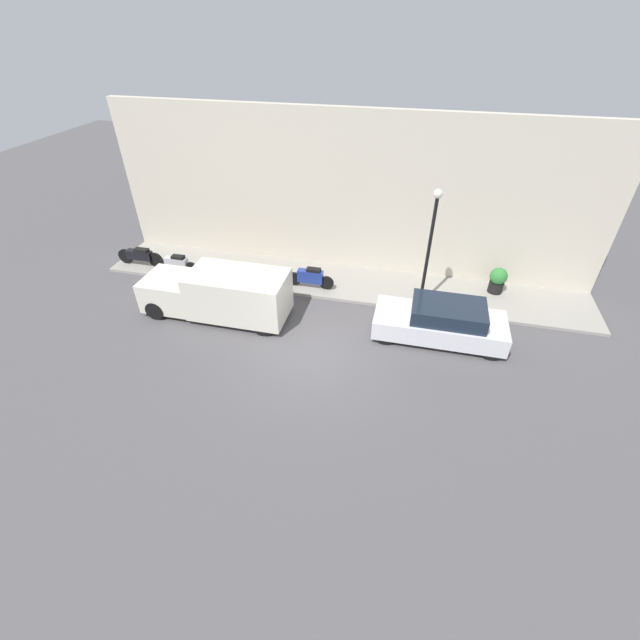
{
  "coord_description": "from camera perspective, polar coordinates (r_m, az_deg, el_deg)",
  "views": [
    {
      "loc": [
        -10.31,
        -2.77,
        9.26
      ],
      "look_at": [
        1.16,
        -0.02,
        0.6
      ],
      "focal_mm": 24.0,
      "sensor_mm": 36.0,
      "label": 1
    }
  ],
  "objects": [
    {
      "name": "parked_car",
      "position": [
        15.03,
        15.86,
        -0.21
      ],
      "size": [
        1.79,
        4.38,
        1.37
      ],
      "color": "silver",
      "rests_on": "ground_plane"
    },
    {
      "name": "motorcycle_black",
      "position": [
        20.25,
        -22.85,
        7.91
      ],
      "size": [
        0.3,
        2.12,
        0.79
      ],
      "color": "black",
      "rests_on": "sidewalk"
    },
    {
      "name": "motorcycle_red",
      "position": [
        17.96,
        -11.07,
        6.48
      ],
      "size": [
        0.3,
        1.8,
        0.73
      ],
      "color": "#B21E1E",
      "rests_on": "sidewalk"
    },
    {
      "name": "sidewalk",
      "position": [
        17.81,
        2.58,
        5.14
      ],
      "size": [
        2.74,
        19.73,
        0.12
      ],
      "color": "gray",
      "rests_on": "ground_plane"
    },
    {
      "name": "ground_plane",
      "position": [
        14.13,
        -1.18,
        -4.65
      ],
      "size": [
        60.0,
        60.0,
        0.0
      ],
      "primitive_type": "plane",
      "color": "#514F51"
    },
    {
      "name": "potted_plant",
      "position": [
        18.12,
        22.61,
        4.98
      ],
      "size": [
        0.66,
        0.66,
        1.03
      ],
      "color": "black",
      "rests_on": "sidewalk"
    },
    {
      "name": "motorcycle_blue",
      "position": [
        17.09,
        -1.27,
        5.75
      ],
      "size": [
        0.3,
        1.9,
        0.86
      ],
      "color": "navy",
      "rests_on": "sidewalk"
    },
    {
      "name": "scooter_silver",
      "position": [
        19.16,
        -18.56,
        7.21
      ],
      "size": [
        0.3,
        1.82,
        0.77
      ],
      "color": "#B7B7BF",
      "rests_on": "sidewalk"
    },
    {
      "name": "delivery_van",
      "position": [
        15.87,
        -13.46,
        3.51
      ],
      "size": [
        1.84,
        5.34,
        1.81
      ],
      "color": "silver",
      "rests_on": "ground_plane"
    },
    {
      "name": "building_facade",
      "position": [
        17.81,
        3.87,
        16.32
      ],
      "size": [
        0.3,
        19.73,
        6.4
      ],
      "color": "beige",
      "rests_on": "ground_plane"
    },
    {
      "name": "streetlamp",
      "position": [
        15.33,
        14.58,
        10.76
      ],
      "size": [
        0.31,
        0.31,
        4.45
      ],
      "color": "black",
      "rests_on": "sidewalk"
    }
  ]
}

